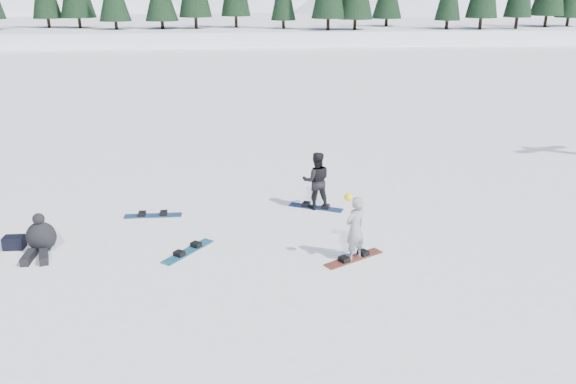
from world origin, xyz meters
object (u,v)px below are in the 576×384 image
object	(u,v)px
snowboard_loose_a	(188,252)
snowboarder_man	(316,181)
snowboarder_woman	(355,228)
gear_bag	(14,242)
snowboard_loose_c	(153,216)
seated_rider	(41,238)

from	to	relation	value
snowboard_loose_a	snowboarder_man	bearing A→B (deg)	-15.15
snowboarder_woman	snowboard_loose_a	size ratio (longest dim) A/B	1.08
gear_bag	snowboard_loose_c	xyz separation A→B (m)	(2.93, 1.70, -0.14)
seated_rider	snowboard_loose_a	bearing A→B (deg)	-14.20
snowboarder_man	seated_rider	world-z (taller)	snowboarder_man
snowboarder_woman	snowboard_loose_c	bearing A→B (deg)	-68.54
snowboarder_man	gear_bag	xyz separation A→B (m)	(-7.30, -1.88, -0.64)
snowboarder_woman	snowboard_loose_c	size ratio (longest dim) A/B	1.08
gear_bag	snowboard_loose_c	bearing A→B (deg)	30.18
seated_rider	snowboard_loose_a	xyz separation A→B (m)	(3.30, -0.32, -0.34)
gear_bag	snowboard_loose_a	bearing A→B (deg)	-8.21
gear_bag	snowboard_loose_a	xyz separation A→B (m)	(4.00, -0.58, -0.14)
snowboard_loose_c	snowboard_loose_a	xyz separation A→B (m)	(1.08, -2.28, 0.00)
gear_bag	snowboard_loose_a	size ratio (longest dim) A/B	0.30
snowboarder_man	snowboard_loose_a	bearing A→B (deg)	38.69
snowboarder_man	seated_rider	bearing A→B (deg)	19.95
snowboarder_woman	snowboard_loose_a	distance (m)	3.83
seated_rider	snowboard_loose_c	distance (m)	2.99
seated_rider	gear_bag	bearing A→B (deg)	150.95
snowboarder_woman	snowboard_loose_a	world-z (taller)	snowboarder_woman
snowboard_loose_c	snowboard_loose_a	world-z (taller)	same
snowboarder_woman	gear_bag	bearing A→B (deg)	-45.95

